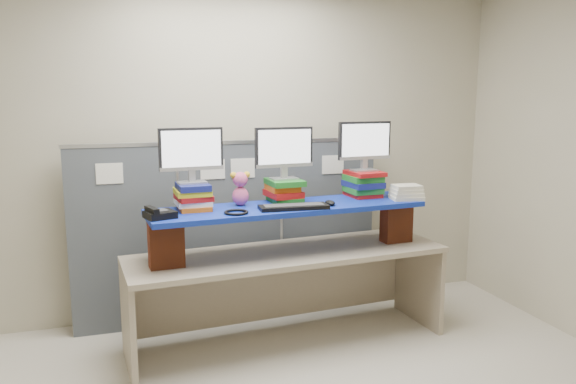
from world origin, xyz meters
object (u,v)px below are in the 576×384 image
object	(u,v)px
desk	(288,270)
monitor_left	(191,152)
keyboard	(294,207)
blue_board	(288,208)
monitor_center	(284,150)
monitor_right	(365,143)
desk_phone	(159,214)

from	to	relation	value
desk	monitor_left	xyz separation A→B (m)	(-0.69, 0.07, 0.92)
keyboard	blue_board	bearing A→B (deg)	93.33
monitor_center	monitor_right	size ratio (longest dim) A/B	1.00
blue_board	keyboard	size ratio (longest dim) A/B	4.06
blue_board	monitor_center	size ratio (longest dim) A/B	4.54
keyboard	monitor_center	bearing A→B (deg)	92.09
monitor_center	desk_phone	bearing A→B (deg)	-168.01
blue_board	monitor_center	distance (m)	0.44
keyboard	monitor_right	bearing A→B (deg)	27.85
monitor_left	monitor_right	xyz separation A→B (m)	(1.39, 0.10, 0.02)
monitor_center	monitor_right	distance (m)	0.69
monitor_center	desk_phone	world-z (taller)	monitor_center
blue_board	desk	bearing A→B (deg)	175.80
blue_board	monitor_left	bearing A→B (deg)	170.23
desk	monitor_right	size ratio (longest dim) A/B	5.40
blue_board	monitor_left	world-z (taller)	monitor_left
blue_board	monitor_left	xyz separation A→B (m)	(-0.69, 0.07, 0.43)
monitor_right	desk_phone	bearing A→B (deg)	-172.90
desk	keyboard	xyz separation A→B (m)	(-0.00, -0.14, 0.52)
desk_phone	monitor_right	bearing A→B (deg)	-6.16
desk	keyboard	size ratio (longest dim) A/B	4.83
blue_board	monitor_center	xyz separation A→B (m)	(0.01, 0.12, 0.42)
desk	monitor_left	size ratio (longest dim) A/B	5.40
monitor_center	desk_phone	size ratio (longest dim) A/B	2.00
monitor_left	keyboard	size ratio (longest dim) A/B	0.89
monitor_left	blue_board	bearing A→B (deg)	-9.77
blue_board	monitor_right	xyz separation A→B (m)	(0.69, 0.17, 0.45)
desk	desk_phone	xyz separation A→B (m)	(-0.95, -0.16, 0.53)
monitor_right	desk_phone	xyz separation A→B (m)	(-1.64, -0.33, -0.40)
blue_board	desk_phone	bearing A→B (deg)	-174.72
desk	desk_phone	distance (m)	1.10
desk_phone	keyboard	bearing A→B (deg)	-16.32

